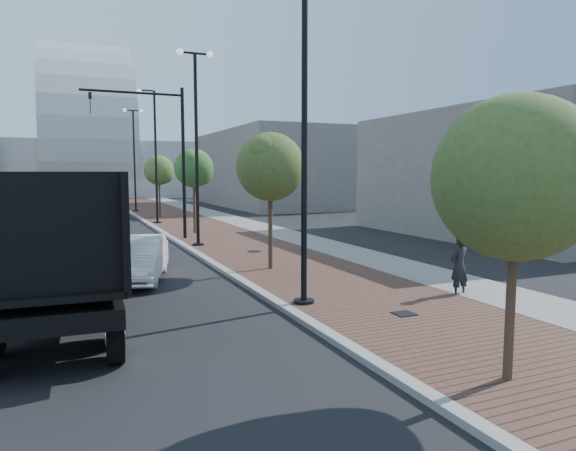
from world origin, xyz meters
name	(u,v)px	position (x,y,z in m)	size (l,w,h in m)	color
sidewalk	(181,216)	(3.50, 40.00, 0.06)	(7.00, 140.00, 0.12)	#4C2D23
concrete_strip	(213,215)	(6.20, 40.00, 0.07)	(2.40, 140.00, 0.13)	slate
curb	(138,217)	(0.00, 40.00, 0.07)	(0.30, 140.00, 0.14)	gray
dump_truck	(67,239)	(-5.20, 15.25, 1.52)	(3.24, 13.68, 3.61)	black
white_sedan	(138,259)	(-3.04, 15.32, 0.74)	(1.56, 4.48, 1.48)	white
dark_car_mid	(40,209)	(-7.20, 43.92, 0.68)	(2.27, 4.92, 1.37)	black
dark_car_far	(105,211)	(-2.53, 38.69, 0.70)	(1.97, 4.84, 1.40)	black
pedestrian	(459,266)	(5.18, 9.22, 0.91)	(0.67, 0.44, 1.83)	black
streetlight_1	(300,144)	(0.49, 10.00, 4.34)	(1.44, 0.56, 9.21)	black
streetlight_2	(197,147)	(0.60, 22.00, 4.82)	(1.72, 0.56, 9.28)	black
streetlight_3	(154,162)	(0.49, 34.00, 4.34)	(1.44, 0.56, 9.21)	black
streetlight_4	(134,159)	(0.60, 46.00, 4.82)	(1.72, 0.56, 9.28)	black
traffic_mast	(166,146)	(-0.30, 25.00, 4.98)	(5.09, 0.20, 8.00)	black
tree_0	(517,178)	(1.65, 4.02, 3.50)	(2.73, 2.73, 4.88)	#382619
tree_1	(271,167)	(1.65, 15.02, 3.80)	(2.49, 2.46, 5.04)	#382619
tree_2	(194,168)	(1.65, 27.02, 3.84)	(2.29, 2.23, 4.97)	#382619
tree_3	(159,170)	(1.65, 39.02, 3.78)	(2.38, 2.33, 4.96)	#382619
convention_center	(87,157)	(-2.00, 85.00, 6.00)	(50.00, 30.00, 50.00)	#9FA5A9
commercial_block_ne	(276,169)	(16.00, 50.00, 4.00)	(12.00, 22.00, 8.00)	#67615C
commercial_block_e	(505,174)	(18.00, 20.00, 3.50)	(10.00, 16.00, 7.00)	#615B57
utility_cover_1	(404,314)	(2.40, 8.00, 0.13)	(0.50, 0.50, 0.02)	black
utility_cover_2	(254,251)	(2.40, 19.00, 0.13)	(0.50, 0.50, 0.02)	black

